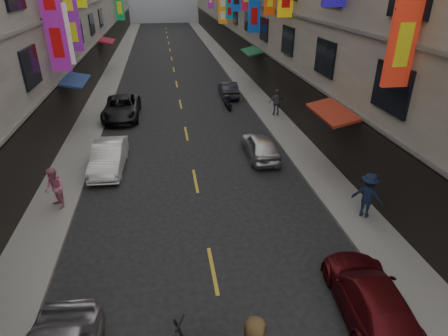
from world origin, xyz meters
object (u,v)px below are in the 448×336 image
object	(u,v)px
car_left_far	(122,108)
pedestrian_lfar	(55,189)
car_right_mid	(260,146)
scooter_far_right	(228,102)
car_right_far	(228,89)
pedestrian_rfar	(277,102)
pedestrian_rnear	(368,195)
car_left_mid	(109,157)
car_right_near	(371,298)

from	to	relation	value
car_left_far	pedestrian_lfar	size ratio (longest dim) A/B	2.84
car_right_mid	pedestrian_lfar	distance (m)	9.91
scooter_far_right	car_left_far	size ratio (longest dim) A/B	0.37
car_right_far	pedestrian_rfar	xyz separation A→B (m)	(2.35, -5.29, 0.41)
car_right_mid	pedestrian_rnear	distance (m)	6.67
pedestrian_lfar	pedestrian_rfar	world-z (taller)	pedestrian_rfar
car_left_mid	car_right_mid	xyz separation A→B (m)	(7.57, 0.22, -0.03)
pedestrian_rnear	scooter_far_right	bearing A→B (deg)	-35.69
car_left_far	car_right_mid	bearing A→B (deg)	-43.78
car_left_far	pedestrian_lfar	world-z (taller)	pedestrian_lfar
car_right_near	car_left_mid	bearing A→B (deg)	-46.38
car_right_mid	pedestrian_rnear	world-z (taller)	pedestrian_rnear
car_right_near	scooter_far_right	bearing A→B (deg)	-82.07
car_right_near	pedestrian_rnear	xyz separation A→B (m)	(2.19, 4.39, 0.42)
car_left_mid	pedestrian_rnear	bearing A→B (deg)	-27.60
car_right_far	pedestrian_lfar	bearing A→B (deg)	59.71
scooter_far_right	car_right_mid	bearing A→B (deg)	88.60
car_right_near	car_right_far	bearing A→B (deg)	-83.86
scooter_far_right	car_left_far	xyz separation A→B (m)	(-7.29, -0.84, 0.24)
car_right_near	pedestrian_rfar	size ratio (longest dim) A/B	2.40
car_right_far	pedestrian_lfar	world-z (taller)	pedestrian_lfar
car_right_mid	car_right_far	distance (m)	11.32
scooter_far_right	pedestrian_rnear	world-z (taller)	pedestrian_rnear
car_left_far	car_right_far	distance (m)	8.74
pedestrian_rnear	pedestrian_rfar	xyz separation A→B (m)	(0.01, 12.15, -0.03)
car_right_near	pedestrian_rnear	distance (m)	4.92
scooter_far_right	car_right_far	bearing A→B (deg)	-104.19
scooter_far_right	pedestrian_rfar	xyz separation A→B (m)	(2.91, -2.31, 0.55)
car_right_near	car_right_mid	xyz separation A→B (m)	(-0.43, 10.51, 0.02)
car_left_far	car_right_near	bearing A→B (deg)	-65.13
car_right_near	pedestrian_rfar	world-z (taller)	pedestrian_rfar
car_left_mid	car_right_mid	size ratio (longest dim) A/B	1.08
car_right_near	car_right_mid	size ratio (longest dim) A/B	1.13
scooter_far_right	car_right_mid	distance (m)	8.34
pedestrian_lfar	car_right_mid	bearing A→B (deg)	75.48
car_right_far	pedestrian_lfar	xyz separation A→B (m)	(-9.50, -14.93, 0.40)
car_right_mid	pedestrian_lfar	size ratio (longest dim) A/B	2.15
car_left_far	car_right_far	size ratio (longest dim) A/B	1.37
car_right_near	car_right_mid	distance (m)	10.52
car_left_mid	pedestrian_rfar	bearing A→B (deg)	33.96
car_left_mid	car_left_far	bearing A→B (deg)	92.51
scooter_far_right	pedestrian_rnear	distance (m)	14.76
car_right_near	pedestrian_rnear	world-z (taller)	pedestrian_rnear
pedestrian_lfar	car_right_far	bearing A→B (deg)	111.58
car_left_far	car_right_mid	size ratio (longest dim) A/B	1.33
pedestrian_lfar	pedestrian_rnear	xyz separation A→B (m)	(11.84, -2.51, 0.04)
car_left_mid	car_right_mid	world-z (taller)	car_left_mid
car_left_far	pedestrian_lfar	distance (m)	11.23
car_left_mid	pedestrian_rnear	distance (m)	11.78
scooter_far_right	car_right_near	distance (m)	18.86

